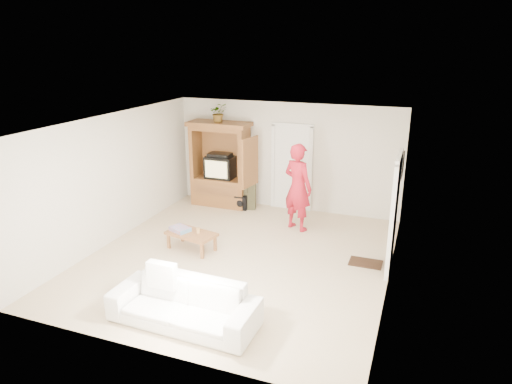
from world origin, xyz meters
TOP-DOWN VIEW (x-y plane):
  - floor at (0.00, 0.00)m, footprint 6.00×6.00m
  - ceiling at (0.00, 0.00)m, footprint 6.00×6.00m
  - wall_back at (0.00, 3.00)m, footprint 5.50×0.00m
  - wall_front at (0.00, -3.00)m, footprint 5.50×0.00m
  - wall_left at (-2.75, 0.00)m, footprint 0.00×6.00m
  - wall_right at (2.75, 0.00)m, footprint 0.00×6.00m
  - armoire at (-1.58, 2.66)m, footprint 1.82×1.14m
  - door_back at (0.15, 2.97)m, footprint 0.85×0.05m
  - doorway_right at (2.73, 0.60)m, footprint 0.05×0.90m
  - framed_picture at (2.73, 1.90)m, footprint 0.03×0.60m
  - doormat at (2.30, 0.60)m, footprint 0.60×0.40m
  - plant at (-1.60, 2.63)m, footprint 0.53×0.52m
  - man at (0.64, 1.77)m, footprint 0.83×0.71m
  - sofa at (0.07, -2.26)m, footprint 2.20×0.91m
  - coffee_table at (-1.02, 0.00)m, footprint 1.06×0.72m
  - towel at (-1.27, 0.00)m, footprint 0.46×0.40m
  - candle at (-0.89, 0.04)m, footprint 0.08×0.08m
  - backpack_black at (-0.96, 2.46)m, footprint 0.30×0.18m
  - backpack_olive at (-0.84, 2.61)m, footprint 0.42×0.35m

SIDE VIEW (x-z plane):
  - floor at x=0.00m, z-range 0.00..0.00m
  - doormat at x=2.30m, z-range 0.00..0.02m
  - backpack_black at x=-0.96m, z-range 0.00..0.37m
  - coffee_table at x=-1.02m, z-range 0.13..0.50m
  - sofa at x=0.07m, z-range 0.00..0.64m
  - backpack_olive at x=-0.84m, z-range 0.00..0.69m
  - towel at x=-1.27m, z-range 0.36..0.44m
  - candle at x=-0.89m, z-range 0.36..0.46m
  - armoire at x=-1.58m, z-range -0.14..1.96m
  - man at x=0.64m, z-range 0.00..1.92m
  - door_back at x=0.15m, z-range 0.00..2.04m
  - doorway_right at x=2.73m, z-range 0.00..2.04m
  - wall_back at x=0.00m, z-range -1.45..4.05m
  - wall_front at x=0.00m, z-range -1.45..4.05m
  - wall_left at x=-2.75m, z-range -1.70..4.30m
  - wall_right at x=2.75m, z-range -1.70..4.30m
  - framed_picture at x=2.73m, z-range 1.36..1.84m
  - plant at x=-1.60m, z-range 2.10..2.55m
  - ceiling at x=0.00m, z-range 2.60..2.60m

